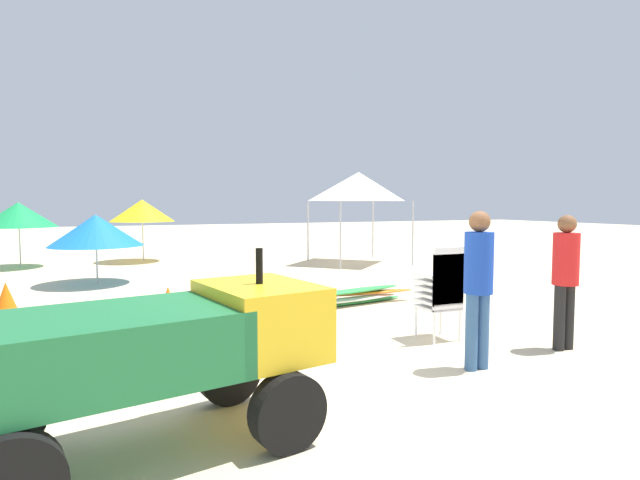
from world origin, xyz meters
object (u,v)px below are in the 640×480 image
traffic_cone_near (6,295)px  utility_cart (164,348)px  stacked_plastic_chairs (443,287)px  popup_canopy (359,187)px  lifeguard_near_left (478,278)px  beach_umbrella_mid (96,230)px  beach_umbrella_far (142,211)px  traffic_cone_far (168,303)px  beach_umbrella_left (19,215)px  surfboard_pile (351,297)px  lifeguard_near_center (565,272)px

traffic_cone_near → utility_cart: bearing=-73.0°
stacked_plastic_chairs → popup_canopy: (3.19, 8.49, 1.64)m
lifeguard_near_left → traffic_cone_near: size_ratio=3.73×
beach_umbrella_mid → beach_umbrella_far: bearing=72.9°
utility_cart → popup_canopy: size_ratio=0.96×
utility_cart → traffic_cone_far: bearing=82.8°
lifeguard_near_left → utility_cart: bearing=-171.3°
popup_canopy → beach_umbrella_left: 10.05m
surfboard_pile → beach_umbrella_mid: size_ratio=1.25×
lifeguard_near_left → traffic_cone_far: bearing=126.5°
utility_cart → beach_umbrella_far: 13.35m
popup_canopy → beach_umbrella_mid: (-7.52, -1.26, -1.14)m
popup_canopy → beach_umbrella_far: 6.96m
lifeguard_near_left → popup_canopy: 10.36m
stacked_plastic_chairs → popup_canopy: size_ratio=0.45×
surfboard_pile → lifeguard_near_center: bearing=-71.6°
beach_umbrella_far → traffic_cone_far: 8.97m
lifeguard_near_center → beach_umbrella_left: beach_umbrella_left is taller
traffic_cone_near → beach_umbrella_left: bearing=95.0°
lifeguard_near_center → popup_canopy: (2.02, 9.45, 1.39)m
beach_umbrella_far → traffic_cone_near: size_ratio=4.18×
stacked_plastic_chairs → beach_umbrella_left: beach_umbrella_left is taller
lifeguard_near_center → surfboard_pile: bearing=108.4°
utility_cart → lifeguard_near_left: bearing=8.7°
utility_cart → traffic_cone_far: 4.50m
popup_canopy → lifeguard_near_left: bearing=-110.4°
utility_cart → stacked_plastic_chairs: size_ratio=2.11×
beach_umbrella_far → stacked_plastic_chairs: bearing=-75.7°
beach_umbrella_left → beach_umbrella_far: beach_umbrella_far is taller
popup_canopy → surfboard_pile: bearing=-119.0°
beach_umbrella_mid → utility_cart: bearing=-86.8°
surfboard_pile → lifeguard_near_left: bearing=-95.2°
stacked_plastic_chairs → traffic_cone_near: 7.56m
traffic_cone_far → lifeguard_near_center: bearing=-40.1°
surfboard_pile → traffic_cone_far: traffic_cone_far is taller
surfboard_pile → utility_cart: bearing=-131.2°
surfboard_pile → popup_canopy: 7.02m
beach_umbrella_mid → popup_canopy: bearing=9.5°
lifeguard_near_center → lifeguard_near_left: bearing=-173.6°
traffic_cone_far → utility_cart: bearing=-97.2°
popup_canopy → traffic_cone_near: size_ratio=5.92×
surfboard_pile → lifeguard_near_center: lifeguard_near_center is taller
stacked_plastic_chairs → beach_umbrella_far: (-2.97, 11.63, 0.90)m
lifeguard_near_center → popup_canopy: size_ratio=0.61×
surfboard_pile → lifeguard_near_center: 3.91m
traffic_cone_near → traffic_cone_far: (2.54, -2.04, 0.03)m
lifeguard_near_center → beach_umbrella_left: (-7.56, 12.38, 0.54)m
utility_cart → beach_umbrella_mid: bearing=93.2°
utility_cart → lifeguard_near_center: size_ratio=1.58×
beach_umbrella_far → traffic_cone_far: beach_umbrella_far is taller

